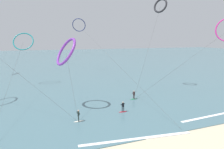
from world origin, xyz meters
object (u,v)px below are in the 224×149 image
Objects in this scene: surfer_emerald at (134,95)px; kite_charcoal at (160,6)px; kite_teal at (23,41)px; kite_navy at (79,25)px; kite_violet at (66,52)px; surfer_crimson at (123,107)px; surfer_ivory at (79,116)px.

surfer_emerald is 21.45m from kite_charcoal.
kite_navy reaches higher than kite_teal.
kite_violet is at bearing 77.66° from surfer_emerald.
surfer_crimson is at bearing -47.85° from kite_teal.
kite_violet is at bearing -161.56° from surfer_ivory.
kite_teal is (-7.53, 28.19, 10.11)m from surfer_ivory.
kite_teal reaches higher than kite_violet.
kite_navy is (17.93, 18.35, 5.43)m from kite_teal.
kite_charcoal is (14.41, 12.11, 18.02)m from surfer_crimson.
surfer_emerald is at bearing 79.53° from kite_violet.
kite_navy is at bearing 152.67° from kite_violet.
kite_charcoal reaches higher than surfer_emerald.
kite_teal reaches higher than surfer_crimson.
kite_teal is at bearing 28.55° from surfer_emerald.
kite_charcoal reaches higher than kite_navy.
kite_navy reaches higher than kite_violet.
surfer_ivory is at bearing -61.85° from kite_teal.
surfer_ivory is 0.03× the size of kite_navy.
kite_charcoal is 35.20m from kite_navy.
surfer_crimson is 12.82m from kite_violet.
kite_teal is 1.77× the size of kite_charcoal.
kite_charcoal is at bearing 34.83° from surfer_crimson.
kite_violet reaches higher than surfer_ivory.
kite_navy is at bearing 81.00° from surfer_crimson.
surfer_ivory is at bearing -8.22° from kite_violet.
kite_navy reaches higher than surfer_crimson.
kite_violet reaches higher than surfer_emerald.
kite_teal is 33.82m from kite_charcoal.
surfer_emerald is at bearing 44.00° from surfer_crimson.
kite_navy is at bearing -178.14° from surfer_ivory.
kite_navy is at bearing -11.52° from surfer_emerald.
kite_charcoal is at bearing 135.90° from surfer_ivory.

